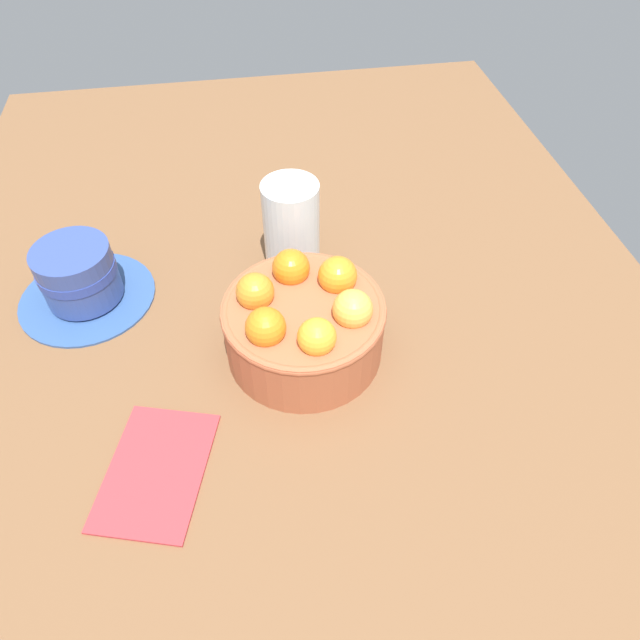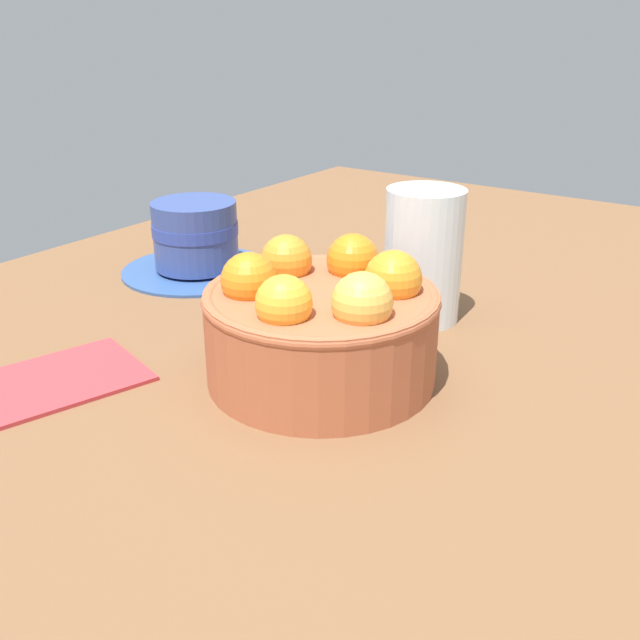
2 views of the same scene
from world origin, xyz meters
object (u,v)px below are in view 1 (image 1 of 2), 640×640
(folded_napkin, at_px, (156,470))
(terracotta_bowl, at_px, (304,323))
(water_glass, at_px, (291,227))
(coffee_cup, at_px, (80,277))

(folded_napkin, bearing_deg, terracotta_bowl, 127.98)
(terracotta_bowl, relative_size, water_glass, 1.46)
(coffee_cup, distance_m, water_glass, 0.25)
(water_glass, bearing_deg, coffee_cup, -84.88)
(terracotta_bowl, xyz_separation_m, water_glass, (-0.14, 0.01, 0.01))
(terracotta_bowl, bearing_deg, folded_napkin, -52.02)
(terracotta_bowl, relative_size, coffee_cup, 1.08)
(coffee_cup, height_order, folded_napkin, coffee_cup)
(terracotta_bowl, height_order, folded_napkin, terracotta_bowl)
(water_glass, xyz_separation_m, folded_napkin, (0.26, -0.16, -0.05))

